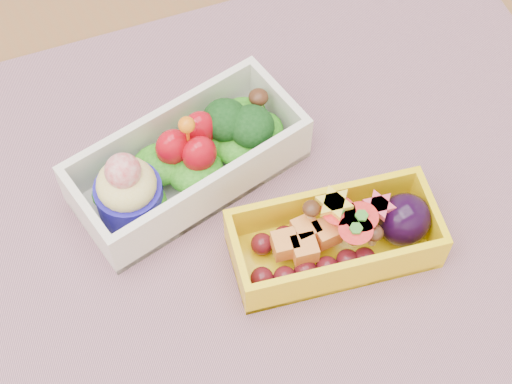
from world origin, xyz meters
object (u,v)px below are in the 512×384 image
table (201,276)px  bento_white (186,161)px  placemat (251,227)px  bento_yellow (339,237)px

table → bento_white: (0.01, 0.03, 0.13)m
placemat → bento_yellow: (0.05, -0.05, 0.02)m
table → bento_yellow: size_ratio=7.39×
placemat → bento_white: (-0.02, 0.06, 0.03)m
bento_white → bento_yellow: (0.07, -0.11, -0.00)m
placemat → table: bearing=143.0°
bento_white → placemat: bearing=-77.0°
table → placemat: bearing=-37.0°
placemat → bento_white: bento_white is taller
table → bento_yellow: (0.08, -0.08, 0.12)m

